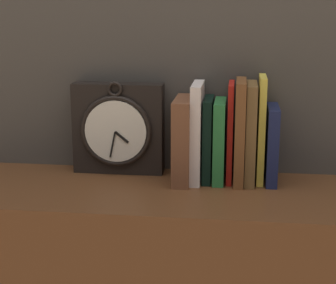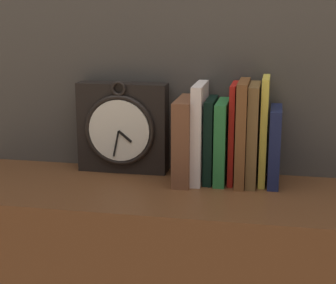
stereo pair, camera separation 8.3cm
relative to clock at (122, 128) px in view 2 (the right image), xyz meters
The scene contains 10 objects.
clock is the anchor object (origin of this frame).
book_slot0_brown 0.17m from the clock, 14.68° to the right, with size 0.04×0.15×0.20m.
book_slot1_white 0.20m from the clock, 10.04° to the right, with size 0.02×0.14×0.24m.
book_slot2_black 0.23m from the clock, ahead, with size 0.02×0.12×0.20m.
book_slot3_green 0.26m from the clock, ahead, with size 0.03×0.13×0.19m.
book_slot4_red 0.28m from the clock, ahead, with size 0.01×0.12×0.24m.
book_slot5_brown 0.30m from the clock, ahead, with size 0.02×0.14×0.24m.
book_slot6_brown 0.33m from the clock, ahead, with size 0.02×0.13×0.24m.
book_slot7_yellow 0.35m from the clock, ahead, with size 0.02×0.11×0.25m.
book_slot8_navy 0.38m from the clock, ahead, with size 0.03×0.12×0.18m.
Camera 2 is at (0.24, -1.20, 1.29)m, focal length 60.00 mm.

